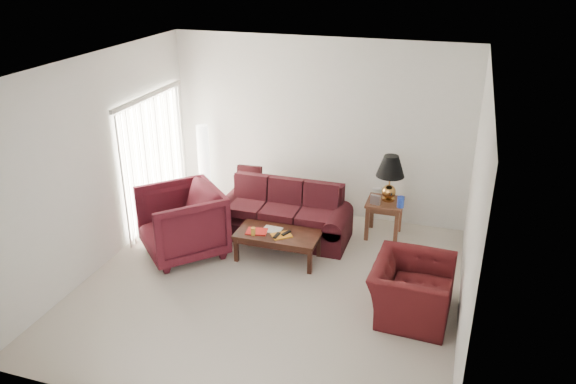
# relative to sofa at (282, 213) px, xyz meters

# --- Properties ---
(floor) EXTENTS (5.00, 5.00, 0.00)m
(floor) POSITION_rel_sofa_xyz_m (0.27, -1.39, -0.43)
(floor) COLOR beige
(floor) RESTS_ON ground
(blinds) EXTENTS (0.10, 2.00, 2.16)m
(blinds) POSITION_rel_sofa_xyz_m (-2.15, -0.09, 0.65)
(blinds) COLOR silver
(blinds) RESTS_ON ground
(sofa) EXTENTS (2.12, 0.94, 0.87)m
(sofa) POSITION_rel_sofa_xyz_m (0.00, 0.00, 0.00)
(sofa) COLOR black
(sofa) RESTS_ON ground
(throw_pillow) EXTENTS (0.42, 0.23, 0.43)m
(throw_pillow) POSITION_rel_sofa_xyz_m (-0.78, 0.60, 0.26)
(throw_pillow) COLOR black
(throw_pillow) RESTS_ON sofa
(end_table) EXTENTS (0.60, 0.60, 0.61)m
(end_table) POSITION_rel_sofa_xyz_m (1.53, 0.54, -0.13)
(end_table) COLOR #50261B
(end_table) RESTS_ON ground
(table_lamp) EXTENTS (0.54, 0.54, 0.74)m
(table_lamp) POSITION_rel_sofa_xyz_m (1.57, 0.60, 0.55)
(table_lamp) COLOR #AD7736
(table_lamp) RESTS_ON end_table
(clock) EXTENTS (0.16, 0.09, 0.15)m
(clock) POSITION_rel_sofa_xyz_m (1.40, 0.38, 0.25)
(clock) COLOR #B9BABE
(clock) RESTS_ON end_table
(blue_canister) EXTENTS (0.14, 0.14, 0.17)m
(blue_canister) POSITION_rel_sofa_xyz_m (1.78, 0.39, 0.26)
(blue_canister) COLOR #1A36AA
(blue_canister) RESTS_ON end_table
(picture_frame) EXTENTS (0.18, 0.20, 0.05)m
(picture_frame) POSITION_rel_sofa_xyz_m (1.36, 0.78, 0.26)
(picture_frame) COLOR silver
(picture_frame) RESTS_ON end_table
(floor_lamp) EXTENTS (0.30, 0.30, 1.48)m
(floor_lamp) POSITION_rel_sofa_xyz_m (-1.71, 0.81, 0.31)
(floor_lamp) COLOR white
(floor_lamp) RESTS_ON ground
(armchair_left) EXTENTS (1.59, 1.59, 1.04)m
(armchair_left) POSITION_rel_sofa_xyz_m (-1.26, -0.94, 0.09)
(armchair_left) COLOR #430F18
(armchair_left) RESTS_ON ground
(armchair_right) EXTENTS (1.01, 1.14, 0.71)m
(armchair_right) POSITION_rel_sofa_xyz_m (2.18, -1.45, -0.08)
(armchair_right) COLOR #3F0E10
(armchair_right) RESTS_ON ground
(coffee_table) EXTENTS (1.35, 0.96, 0.43)m
(coffee_table) POSITION_rel_sofa_xyz_m (0.16, -0.66, -0.22)
(coffee_table) COLOR black
(coffee_table) RESTS_ON ground
(magazine_red) EXTENTS (0.33, 0.27, 0.02)m
(magazine_red) POSITION_rel_sofa_xyz_m (-0.15, -0.73, 0.00)
(magazine_red) COLOR red
(magazine_red) RESTS_ON coffee_table
(magazine_white) EXTENTS (0.29, 0.22, 0.02)m
(magazine_white) POSITION_rel_sofa_xyz_m (0.05, -0.60, 0.00)
(magazine_white) COLOR silver
(magazine_white) RESTS_ON coffee_table
(magazine_orange) EXTENTS (0.35, 0.34, 0.02)m
(magazine_orange) POSITION_rel_sofa_xyz_m (0.23, -0.73, 0.00)
(magazine_orange) COLOR orange
(magazine_orange) RESTS_ON coffee_table
(remote_a) EXTENTS (0.07, 0.18, 0.02)m
(remote_a) POSITION_rel_sofa_xyz_m (0.18, -0.79, 0.02)
(remote_a) COLOR black
(remote_a) RESTS_ON coffee_table
(remote_b) EXTENTS (0.11, 0.18, 0.02)m
(remote_b) POSITION_rel_sofa_xyz_m (0.29, -0.68, 0.02)
(remote_b) COLOR black
(remote_b) RESTS_ON coffee_table
(yellow_glass) EXTENTS (0.08, 0.08, 0.12)m
(yellow_glass) POSITION_rel_sofa_xyz_m (-0.16, -0.83, 0.05)
(yellow_glass) COLOR gold
(yellow_glass) RESTS_ON coffee_table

